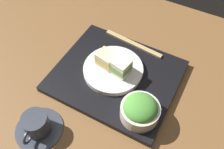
{
  "coord_description": "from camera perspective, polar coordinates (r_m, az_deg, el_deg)",
  "views": [
    {
      "loc": [
        -26.32,
        41.27,
        65.58
      ],
      "look_at": [
        -4.61,
        1.26,
        5.0
      ],
      "focal_mm": 38.41,
      "sensor_mm": 36.0,
      "label": 1
    }
  ],
  "objects": [
    {
      "name": "sandwich_plate",
      "position": [
        0.8,
        0.27,
        1.21
      ],
      "size": [
        19.89,
        19.89,
        1.77
      ],
      "primitive_type": "cylinder",
      "color": "silver",
      "rests_on": "serving_tray"
    },
    {
      "name": "salad_bowl",
      "position": [
        0.69,
        6.72,
        -8.34
      ],
      "size": [
        11.38,
        11.38,
        7.28
      ],
      "color": "beige",
      "rests_on": "serving_tray"
    },
    {
      "name": "serving_tray",
      "position": [
        0.8,
        0.92,
        -0.32
      ],
      "size": [
        39.68,
        33.87,
        2.17
      ],
      "primitive_type": "cube",
      "color": "black",
      "rests_on": "ground_plane"
    },
    {
      "name": "ground_plane",
      "position": [
        0.83,
        -2.38,
        -0.87
      ],
      "size": [
        140.0,
        100.0,
        3.0
      ],
      "primitive_type": "cube",
      "color": "brown"
    },
    {
      "name": "sandwich_far",
      "position": [
        0.78,
        -1.3,
        3.65
      ],
      "size": [
        6.94,
        5.97,
        4.84
      ],
      "color": "beige",
      "rests_on": "sandwich_plate"
    },
    {
      "name": "coffee_cup",
      "position": [
        0.72,
        -17.46,
        -11.47
      ],
      "size": [
        13.97,
        13.97,
        6.99
      ],
      "color": "#333842",
      "rests_on": "ground_plane"
    },
    {
      "name": "sandwich_near",
      "position": [
        0.76,
        1.92,
        1.94
      ],
      "size": [
        6.95,
        6.3,
        5.46
      ],
      "color": "#EFE5C1",
      "rests_on": "sandwich_plate"
    },
    {
      "name": "chopsticks_pair",
      "position": [
        0.88,
        5.09,
        7.35
      ],
      "size": [
        23.01,
        3.72,
        0.7
      ],
      "color": "tan",
      "rests_on": "serving_tray"
    }
  ]
}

